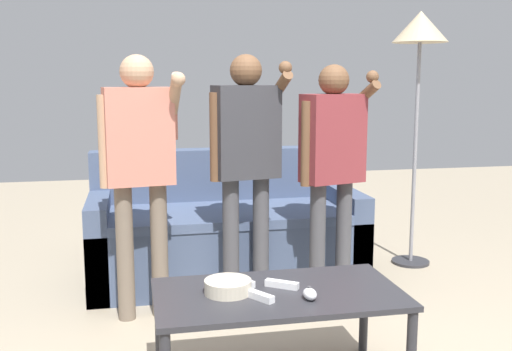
{
  "coord_description": "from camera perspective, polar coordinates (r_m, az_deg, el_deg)",
  "views": [
    {
      "loc": [
        -0.75,
        -2.43,
        1.37
      ],
      "look_at": [
        -0.14,
        0.49,
        0.89
      ],
      "focal_mm": 41.66,
      "sensor_mm": 36.0,
      "label": 1
    }
  ],
  "objects": [
    {
      "name": "player_right",
      "position": [
        3.58,
        7.36,
        1.85
      ],
      "size": [
        0.46,
        0.28,
        1.46
      ],
      "color": "#47474C",
      "rests_on": "ground"
    },
    {
      "name": "game_remote_wand_far",
      "position": [
        2.71,
        2.5,
        -10.39
      ],
      "size": [
        0.15,
        0.12,
        0.03
      ],
      "color": "white",
      "rests_on": "coffee_table"
    },
    {
      "name": "snack_bowl",
      "position": [
        2.64,
        -2.72,
        -10.6
      ],
      "size": [
        0.21,
        0.21,
        0.06
      ],
      "primitive_type": "cylinder",
      "color": "beige",
      "rests_on": "coffee_table"
    },
    {
      "name": "game_remote_nunchuk",
      "position": [
        2.58,
        5.19,
        -11.26
      ],
      "size": [
        0.06,
        0.09,
        0.05
      ],
      "color": "white",
      "rests_on": "coffee_table"
    },
    {
      "name": "couch",
      "position": [
        4.19,
        -3.02,
        -5.56
      ],
      "size": [
        1.84,
        0.85,
        0.87
      ],
      "color": "#475675",
      "rests_on": "ground"
    },
    {
      "name": "game_remote_wand_near",
      "position": [
        2.74,
        -1.45,
        -10.16
      ],
      "size": [
        0.12,
        0.14,
        0.03
      ],
      "color": "white",
      "rests_on": "coffee_table"
    },
    {
      "name": "player_left",
      "position": [
        3.4,
        -11.12,
        1.86
      ],
      "size": [
        0.47,
        0.34,
        1.51
      ],
      "color": "#756656",
      "rests_on": "ground"
    },
    {
      "name": "game_remote_wand_spare",
      "position": [
        2.57,
        0.3,
        -11.49
      ],
      "size": [
        0.11,
        0.15,
        0.03
      ],
      "color": "white",
      "rests_on": "coffee_table"
    },
    {
      "name": "player_center",
      "position": [
        3.53,
        -0.94,
        2.41
      ],
      "size": [
        0.47,
        0.3,
        1.52
      ],
      "color": "#47474C",
      "rests_on": "ground"
    },
    {
      "name": "floor_lamp",
      "position": [
        4.5,
        15.46,
        12.29
      ],
      "size": [
        0.4,
        0.4,
        1.86
      ],
      "color": "#2D2D33",
      "rests_on": "ground"
    },
    {
      "name": "coffee_table",
      "position": [
        2.68,
        2.17,
        -12.11
      ],
      "size": [
        1.09,
        0.59,
        0.45
      ],
      "color": "#2D2D33",
      "rests_on": "ground"
    }
  ]
}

